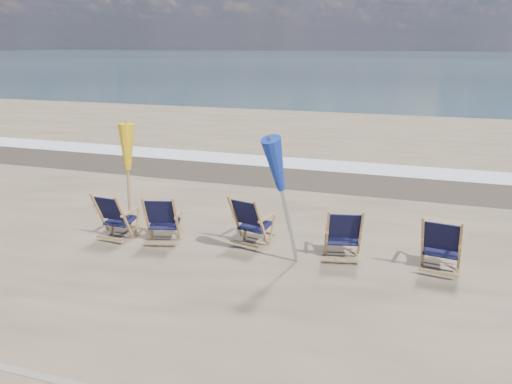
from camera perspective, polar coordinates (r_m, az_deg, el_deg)
ocean at (r=133.86m, az=17.50°, el=14.41°), size 400.00×400.00×0.00m
surf_foam at (r=14.73m, az=7.39°, el=3.11°), size 200.00×1.40×0.01m
wet_sand_strip at (r=13.30m, az=6.16°, el=1.68°), size 200.00×2.60×0.00m
beach_chair_0 at (r=9.05m, az=-14.87°, el=-2.95°), size 0.63×0.70×0.92m
beach_chair_1 at (r=8.75m, az=-9.11°, el=-3.23°), size 0.75×0.81×0.94m
beach_chair_2 at (r=8.45m, az=0.54°, el=-3.71°), size 0.75×0.81×0.94m
beach_chair_3 at (r=8.14m, az=11.85°, el=-4.92°), size 0.73×0.79×0.94m
beach_chair_4 at (r=8.03m, az=22.26°, el=-6.06°), size 0.71×0.77×0.96m
umbrella_yellow at (r=9.45m, az=-14.61°, el=4.34°), size 0.30×0.30×2.00m
umbrella_blue at (r=7.41m, az=3.51°, el=3.27°), size 0.30×0.30×2.23m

